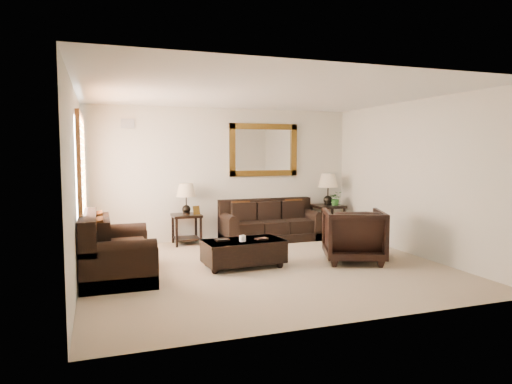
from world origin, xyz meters
name	(u,v)px	position (x,y,z in m)	size (l,w,h in m)	color
room	(266,182)	(0.00, 0.00, 1.35)	(5.51, 5.01, 2.71)	gray
window	(81,169)	(-2.70, 0.90, 1.55)	(0.07, 1.96, 1.66)	white
mirror	(264,150)	(0.86, 2.47, 1.85)	(1.50, 0.06, 1.10)	#49290E
air_vent	(128,123)	(-1.90, 2.48, 2.35)	(0.25, 0.02, 0.18)	#999999
sofa	(270,225)	(0.86, 2.10, 0.30)	(2.02, 0.87, 0.83)	black
loveseat	(112,254)	(-2.30, 0.18, 0.34)	(0.99, 1.66, 0.94)	black
end_table_left	(186,205)	(-0.85, 2.19, 0.78)	(0.55, 0.55, 1.20)	black
end_table_right	(328,195)	(2.23, 2.16, 0.87)	(0.61, 0.61, 1.34)	black
coffee_table	(244,250)	(-0.33, 0.13, 0.27)	(1.30, 0.76, 0.53)	black
armchair	(354,233)	(1.49, -0.12, 0.48)	(0.94, 0.88, 0.96)	black
potted_plant	(336,200)	(2.36, 2.04, 0.78)	(0.27, 0.30, 0.23)	#296221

